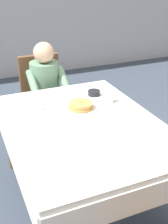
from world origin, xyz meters
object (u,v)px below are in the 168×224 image
Objects in this scene: bowl_butter at (94,93)px; chair_diner at (43,93)px; breakfast_stack at (81,105)px; fork_left_of_plate at (59,114)px; cup_coffee at (110,97)px; dining_table_main at (84,132)px; plate_breakfast at (80,109)px; syrup_pitcher at (40,106)px; knife_right_of_plate at (102,106)px; diner_person at (46,86)px; spoon_near_edge at (93,127)px.

chair_diner is at bearing 111.04° from bowl_butter.
breakfast_stack is 1.14× the size of fork_left_of_plate.
cup_coffee is 1.03× the size of bowl_butter.
dining_table_main is 0.53m from bowl_butter.
plate_breakfast is at bearing -134.89° from bowl_butter.
cup_coffee is (0.29, 0.05, 0.00)m from breakfast_stack.
syrup_pitcher is (-0.53, -0.11, 0.02)m from bowl_butter.
chair_diner reaches higher than plate_breakfast.
dining_table_main is 0.25m from fork_left_of_plate.
chair_diner is 1.01m from fork_left_of_plate.
fork_left_of_plate is at bearing 82.11° from chair_diner.
knife_right_of_plate is at bearing -15.90° from syrup_pitcher.
diner_person reaches higher than knife_right_of_plate.
bowl_butter reaches higher than knife_right_of_plate.
knife_right_of_plate is (0.25, 0.19, 0.09)m from dining_table_main.
plate_breakfast is at bearing 93.22° from chair_diner.
diner_person reaches higher than fork_left_of_plate.
spoon_near_edge is (0.03, -1.27, 0.21)m from chair_diner.
knife_right_of_plate is (0.49, -0.14, -0.04)m from syrup_pitcher.
plate_breakfast is at bearing -21.75° from syrup_pitcher.
fork_left_of_plate is 0.90× the size of knife_right_of_plate.
fork_left_of_plate is (-0.13, 0.19, 0.09)m from dining_table_main.
knife_right_of_plate and spoon_near_edge have the same top height.
bowl_butter is 0.61× the size of fork_left_of_plate.
dining_table_main is at bearing -143.88° from fork_left_of_plate.
knife_right_of_plate reaches higher than dining_table_main.
breakfast_stack is 1.37× the size of spoon_near_edge.
knife_right_of_plate is at bearing -147.79° from cup_coffee.
cup_coffee is at bearing -72.09° from bowl_butter.
chair_diner is 11.63× the size of syrup_pitcher.
plate_breakfast is 1.87× the size of spoon_near_edge.
bowl_butter is at bearing 46.26° from breakfast_stack.
plate_breakfast is at bearing 100.68° from spoon_near_edge.
diner_person is 0.84m from fork_left_of_plate.
breakfast_stack reaches higher than syrup_pitcher.
chair_diner is 1.28m from spoon_near_edge.
fork_left_of_plate is (-0.19, -0.02, -0.01)m from plate_breakfast.
cup_coffee is at bearing -7.52° from syrup_pitcher.
dining_table_main is at bearing 89.70° from diner_person.
spoon_near_edge is (-0.03, -0.30, -0.01)m from plate_breakfast.
diner_person is at bearing 106.92° from spoon_near_edge.
bowl_butter is 0.59m from spoon_near_edge.
syrup_pitcher reaches higher than knife_right_of_plate.
plate_breakfast is at bearing -82.64° from fork_left_of_plate.
cup_coffee is at bearing 9.59° from breakfast_stack.
diner_person is at bearing 93.84° from plate_breakfast.
fork_left_of_plate is (-0.42, -0.25, -0.02)m from bowl_butter.
cup_coffee is at bearing 110.41° from chair_diner.
chair_diner is 8.23× the size of cup_coffee.
breakfast_stack is 2.56× the size of syrup_pitcher.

